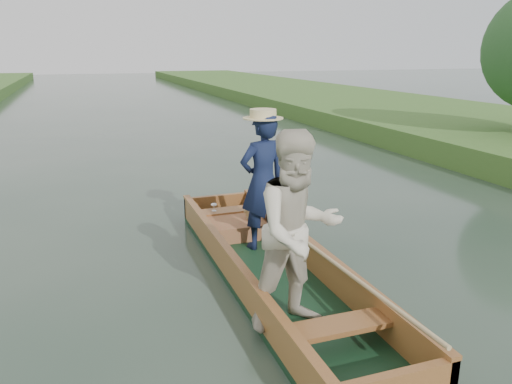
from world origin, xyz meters
name	(u,v)px	position (x,y,z in m)	size (l,w,h in m)	color
ground	(273,281)	(0.00, 0.00, 0.00)	(120.00, 120.00, 0.00)	#283D30
trees_far	(72,51)	(-2.05, 9.92, 2.66)	(22.01, 12.37, 4.62)	#47331E
punt	(277,230)	(-0.04, -0.21, 0.73)	(1.25, 5.00, 1.99)	#13321C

